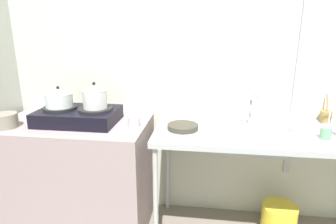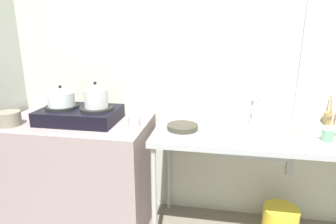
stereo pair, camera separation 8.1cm
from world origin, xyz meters
The scene contains 17 objects.
wall_back centered at (0.00, 1.62, 1.39)m, with size 4.55×0.10×2.78m, color beige.
wall_metal_strip centered at (0.48, 1.56, 1.53)m, with size 0.05×0.01×2.23m, color #A2A6AE.
counter_concrete centered at (-1.24, 1.23, 0.45)m, with size 1.16×0.67×0.90m, color gray.
counter_sink centered at (0.22, 1.23, 0.84)m, with size 1.60×0.67×0.90m.
stove centered at (-1.19, 1.23, 0.96)m, with size 0.60×0.40×0.12m.
pot_on_left_burner centered at (-1.33, 1.23, 1.09)m, with size 0.21×0.21×0.16m.
pot_on_right_burner centered at (-1.05, 1.23, 1.11)m, with size 0.18×0.18×0.20m.
pot_beside_stove centered at (-1.67, 1.06, 0.95)m, with size 0.17×0.17×0.11m.
percolator centered at (-0.74, 1.20, 0.97)m, with size 0.09×0.09×0.14m.
sink_basin centered at (0.11, 1.20, 0.83)m, with size 0.47×0.29×0.13m, color #A2A6AE.
faucet centered at (0.12, 1.34, 1.07)m, with size 0.12×0.07×0.25m.
frying_pan centered at (-0.38, 1.19, 0.92)m, with size 0.22×0.22×0.04m, color #39352B.
cup_by_rack centered at (0.57, 1.13, 0.94)m, with size 0.07×0.07×0.08m, color #6A9F78.
small_bowl_on_drainboard centered at (0.44, 1.22, 0.92)m, with size 0.14×0.14×0.04m, color beige.
bottle_by_sink centered at (-0.19, 1.25, 1.00)m, with size 0.07×0.07×0.24m.
utensil_jar centered at (0.71, 1.51, 0.95)m, with size 0.08×0.08×0.22m.
bucket_on_floor centered at (0.39, 1.30, 0.13)m, with size 0.27×0.27×0.25m, color yellow.
Camera 1 is at (-0.22, -0.79, 1.61)m, focal length 30.97 mm.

